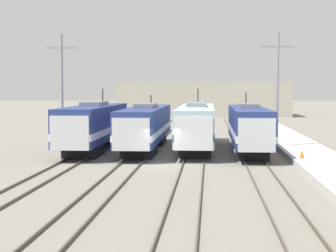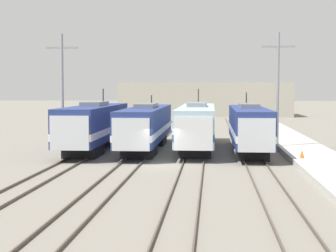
% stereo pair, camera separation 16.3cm
% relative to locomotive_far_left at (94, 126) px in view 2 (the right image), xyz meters
% --- Properties ---
extents(ground_plane, '(400.00, 400.00, 0.00)m').
position_rel_locomotive_far_left_xyz_m(ground_plane, '(6.57, -8.30, -2.16)').
color(ground_plane, slate).
extents(rail_pair_far_left, '(1.51, 120.00, 0.15)m').
position_rel_locomotive_far_left_xyz_m(rail_pair_far_left, '(0.00, -8.30, -2.09)').
color(rail_pair_far_left, '#4C4238').
rests_on(rail_pair_far_left, ground_plane).
extents(rail_pair_center_left, '(1.51, 120.00, 0.15)m').
position_rel_locomotive_far_left_xyz_m(rail_pair_center_left, '(4.38, -8.30, -2.09)').
color(rail_pair_center_left, '#4C4238').
rests_on(rail_pair_center_left, ground_plane).
extents(rail_pair_center_right, '(1.51, 120.00, 0.15)m').
position_rel_locomotive_far_left_xyz_m(rail_pair_center_right, '(8.75, -8.30, -2.09)').
color(rail_pair_center_right, '#4C4238').
rests_on(rail_pair_center_right, ground_plane).
extents(rail_pair_far_right, '(1.51, 120.00, 0.15)m').
position_rel_locomotive_far_left_xyz_m(rail_pair_far_right, '(13.13, -8.30, -2.09)').
color(rail_pair_far_right, '#4C4238').
rests_on(rail_pair_far_right, ground_plane).
extents(locomotive_far_left, '(3.09, 17.40, 5.32)m').
position_rel_locomotive_far_left_xyz_m(locomotive_far_left, '(0.00, 0.00, 0.00)').
color(locomotive_far_left, black).
rests_on(locomotive_far_left, ground_plane).
extents(locomotive_center_left, '(2.95, 18.90, 4.72)m').
position_rel_locomotive_far_left_xyz_m(locomotive_center_left, '(4.38, 0.68, -0.08)').
color(locomotive_center_left, black).
rests_on(locomotive_center_left, ground_plane).
extents(locomotive_center_right, '(3.03, 19.66, 5.30)m').
position_rel_locomotive_far_left_xyz_m(locomotive_center_right, '(8.75, 1.65, -0.05)').
color(locomotive_center_right, '#232326').
rests_on(locomotive_center_right, ground_plane).
extents(locomotive_far_right, '(2.83, 16.92, 4.98)m').
position_rel_locomotive_far_left_xyz_m(locomotive_far_right, '(13.13, -0.38, -0.06)').
color(locomotive_far_right, black).
rests_on(locomotive_far_right, ground_plane).
extents(catenary_tower_left, '(2.83, 0.25, 10.11)m').
position_rel_locomotive_far_left_xyz_m(catenary_tower_left, '(-3.11, 1.57, 3.27)').
color(catenary_tower_left, gray).
rests_on(catenary_tower_left, ground_plane).
extents(catenary_tower_right, '(2.83, 0.25, 10.11)m').
position_rel_locomotive_far_left_xyz_m(catenary_tower_right, '(15.66, 1.57, 3.27)').
color(catenary_tower_right, gray).
rests_on(catenary_tower_right, ground_plane).
extents(platform, '(4.00, 120.00, 0.42)m').
position_rel_locomotive_far_left_xyz_m(platform, '(17.72, -8.30, -1.96)').
color(platform, '#B7B5AD').
rests_on(platform, ground_plane).
extents(traffic_cone, '(0.32, 0.32, 0.57)m').
position_rel_locomotive_far_left_xyz_m(traffic_cone, '(16.44, -6.94, -1.46)').
color(traffic_cone, orange).
rests_on(traffic_cone, platform).
extents(depot_building, '(32.53, 13.26, 6.44)m').
position_rel_locomotive_far_left_xyz_m(depot_building, '(8.72, 63.21, 1.06)').
color(depot_building, '#B2AD9E').
rests_on(depot_building, ground_plane).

